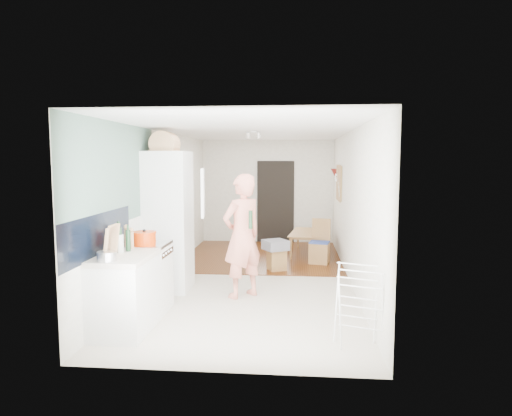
# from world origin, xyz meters

# --- Properties ---
(room_shell) EXTENTS (3.20, 7.00, 2.50)m
(room_shell) POSITION_xyz_m (0.00, 0.00, 1.25)
(room_shell) COLOR white
(room_shell) RESTS_ON ground
(floor) EXTENTS (3.20, 7.00, 0.01)m
(floor) POSITION_xyz_m (0.00, 0.00, 0.00)
(floor) COLOR beige
(floor) RESTS_ON ground
(wood_floor_overlay) EXTENTS (3.20, 3.30, 0.01)m
(wood_floor_overlay) POSITION_xyz_m (0.00, 1.85, 0.01)
(wood_floor_overlay) COLOR #582A0C
(wood_floor_overlay) RESTS_ON room_shell
(sage_wall_panel) EXTENTS (0.02, 3.00, 1.30)m
(sage_wall_panel) POSITION_xyz_m (-1.59, -2.00, 1.85)
(sage_wall_panel) COLOR slate
(sage_wall_panel) RESTS_ON room_shell
(tile_splashback) EXTENTS (0.02, 1.90, 0.50)m
(tile_splashback) POSITION_xyz_m (-1.59, -2.55, 1.15)
(tile_splashback) COLOR black
(tile_splashback) RESTS_ON room_shell
(doorway_recess) EXTENTS (0.90, 0.04, 2.00)m
(doorway_recess) POSITION_xyz_m (0.20, 3.48, 1.00)
(doorway_recess) COLOR black
(doorway_recess) RESTS_ON room_shell
(base_cabinet) EXTENTS (0.60, 0.90, 0.86)m
(base_cabinet) POSITION_xyz_m (-1.30, -2.55, 0.43)
(base_cabinet) COLOR white
(base_cabinet) RESTS_ON room_shell
(worktop) EXTENTS (0.62, 0.92, 0.06)m
(worktop) POSITION_xyz_m (-1.30, -2.55, 0.89)
(worktop) COLOR beige
(worktop) RESTS_ON room_shell
(range_cooker) EXTENTS (0.60, 0.60, 0.88)m
(range_cooker) POSITION_xyz_m (-1.30, -1.80, 0.44)
(range_cooker) COLOR white
(range_cooker) RESTS_ON room_shell
(cooker_top) EXTENTS (0.60, 0.60, 0.04)m
(cooker_top) POSITION_xyz_m (-1.30, -1.80, 0.90)
(cooker_top) COLOR silver
(cooker_top) RESTS_ON room_shell
(fridge_housing) EXTENTS (0.66, 0.66, 2.15)m
(fridge_housing) POSITION_xyz_m (-1.27, -0.78, 1.07)
(fridge_housing) COLOR white
(fridge_housing) RESTS_ON room_shell
(fridge_door) EXTENTS (0.14, 0.56, 0.70)m
(fridge_door) POSITION_xyz_m (-0.66, -1.08, 1.55)
(fridge_door) COLOR white
(fridge_door) RESTS_ON room_shell
(fridge_interior) EXTENTS (0.02, 0.52, 0.66)m
(fridge_interior) POSITION_xyz_m (-0.96, -0.78, 1.55)
(fridge_interior) COLOR white
(fridge_interior) RESTS_ON room_shell
(pinboard) EXTENTS (0.03, 0.90, 0.70)m
(pinboard) POSITION_xyz_m (1.58, 1.90, 1.55)
(pinboard) COLOR tan
(pinboard) RESTS_ON room_shell
(pinboard_frame) EXTENTS (0.00, 0.94, 0.74)m
(pinboard_frame) POSITION_xyz_m (1.57, 1.90, 1.55)
(pinboard_frame) COLOR olive
(pinboard_frame) RESTS_ON room_shell
(wall_sconce) EXTENTS (0.18, 0.18, 0.16)m
(wall_sconce) POSITION_xyz_m (1.54, 2.55, 1.75)
(wall_sconce) COLOR maroon
(wall_sconce) RESTS_ON room_shell
(person) EXTENTS (0.92, 0.91, 2.15)m
(person) POSITION_xyz_m (-0.09, -1.06, 1.07)
(person) COLOR #EB8770
(person) RESTS_ON floor
(dining_table) EXTENTS (0.79, 1.24, 0.41)m
(dining_table) POSITION_xyz_m (1.02, 2.09, 0.21)
(dining_table) COLOR olive
(dining_table) RESTS_ON floor
(dining_chair) EXTENTS (0.44, 0.44, 0.87)m
(dining_chair) POSITION_xyz_m (1.16, 1.24, 0.43)
(dining_chair) COLOR olive
(dining_chair) RESTS_ON floor
(stool) EXTENTS (0.39, 0.39, 0.39)m
(stool) POSITION_xyz_m (0.35, 0.60, 0.19)
(stool) COLOR olive
(stool) RESTS_ON floor
(grey_drape) EXTENTS (0.54, 0.54, 0.18)m
(grey_drape) POSITION_xyz_m (0.33, 0.58, 0.48)
(grey_drape) COLOR gray
(grey_drape) RESTS_ON stool
(drying_rack) EXTENTS (0.57, 0.54, 0.89)m
(drying_rack) POSITION_xyz_m (1.38, -2.76, 0.45)
(drying_rack) COLOR white
(drying_rack) RESTS_ON floor
(bread_bin) EXTENTS (0.42, 0.40, 0.22)m
(bread_bin) POSITION_xyz_m (-1.30, -0.78, 2.26)
(bread_bin) COLOR tan
(bread_bin) RESTS_ON fridge_housing
(red_casserole) EXTENTS (0.32, 0.32, 0.18)m
(red_casserole) POSITION_xyz_m (-1.26, -1.94, 1.01)
(red_casserole) COLOR red
(red_casserole) RESTS_ON cooker_top
(steel_pan) EXTENTS (0.26, 0.26, 0.11)m
(steel_pan) POSITION_xyz_m (-1.36, -2.89, 0.97)
(steel_pan) COLOR silver
(steel_pan) RESTS_ON worktop
(held_bottle) EXTENTS (0.06, 0.06, 0.26)m
(held_bottle) POSITION_xyz_m (0.06, -1.23, 1.18)
(held_bottle) COLOR #1B3B20
(held_bottle) RESTS_ON person
(bottle_a) EXTENTS (0.07, 0.07, 0.30)m
(bottle_a) POSITION_xyz_m (-1.40, -2.43, 1.07)
(bottle_a) COLOR #1B3B20
(bottle_a) RESTS_ON worktop
(bottle_b) EXTENTS (0.07, 0.07, 0.26)m
(bottle_b) POSITION_xyz_m (-1.32, -2.34, 1.05)
(bottle_b) COLOR #1B3B20
(bottle_b) RESTS_ON worktop
(bottle_c) EXTENTS (0.09, 0.09, 0.22)m
(bottle_c) POSITION_xyz_m (-1.39, -2.43, 1.03)
(bottle_c) COLOR beige
(bottle_c) RESTS_ON worktop
(pepper_mill_front) EXTENTS (0.07, 0.07, 0.22)m
(pepper_mill_front) POSITION_xyz_m (-1.45, -2.06, 1.03)
(pepper_mill_front) COLOR tan
(pepper_mill_front) RESTS_ON worktop
(pepper_mill_back) EXTENTS (0.06, 0.06, 0.21)m
(pepper_mill_back) POSITION_xyz_m (-1.34, -2.17, 1.02)
(pepper_mill_back) COLOR tan
(pepper_mill_back) RESTS_ON worktop
(chopping_boards) EXTENTS (0.12, 0.27, 0.37)m
(chopping_boards) POSITION_xyz_m (-1.39, -2.66, 1.11)
(chopping_boards) COLOR tan
(chopping_boards) RESTS_ON worktop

